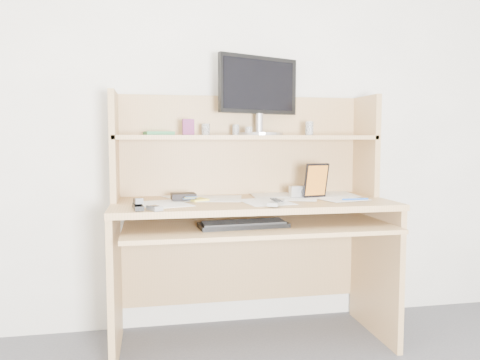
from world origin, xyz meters
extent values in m
cube|color=silver|center=(0.00, 1.80, 1.25)|extent=(3.60, 0.04, 2.50)
cube|color=tan|center=(0.00, 1.48, 0.73)|extent=(1.40, 0.60, 0.03)
cube|color=tan|center=(-0.68, 1.48, 0.36)|extent=(0.03, 0.56, 0.72)
cube|color=tan|center=(0.68, 1.48, 0.36)|extent=(0.03, 0.56, 0.72)
cube|color=tan|center=(0.00, 1.77, 0.34)|extent=(1.34, 0.02, 0.41)
cube|color=tan|center=(0.00, 1.36, 0.64)|extent=(1.28, 0.55, 0.02)
cube|color=tan|center=(0.00, 1.77, 1.02)|extent=(1.40, 0.02, 0.55)
cube|color=tan|center=(-0.68, 1.63, 1.02)|extent=(0.03, 0.30, 0.55)
cube|color=tan|center=(0.68, 1.63, 1.02)|extent=(0.03, 0.30, 0.55)
cube|color=tan|center=(0.00, 1.63, 1.07)|extent=(1.38, 0.30, 0.02)
cube|color=white|center=(0.00, 1.48, 0.75)|extent=(1.32, 0.54, 0.01)
cube|color=black|center=(-0.08, 1.29, 0.66)|extent=(0.42, 0.18, 0.02)
cube|color=black|center=(-0.08, 1.29, 0.67)|extent=(0.40, 0.17, 0.01)
cube|color=gray|center=(0.07, 1.27, 0.76)|extent=(0.12, 0.17, 0.02)
cube|color=#A1A1A4|center=(-0.49, 1.22, 0.77)|extent=(0.07, 0.09, 0.02)
cube|color=black|center=(-0.56, 1.28, 0.78)|extent=(0.06, 0.15, 0.04)
cube|color=black|center=(-0.34, 1.55, 0.77)|extent=(0.13, 0.11, 0.03)
cube|color=gold|center=(-0.27, 1.52, 0.76)|extent=(0.11, 0.11, 0.01)
cube|color=#A9A9AB|center=(0.26, 1.53, 0.78)|extent=(0.10, 0.05, 0.06)
cube|color=black|center=(0.34, 1.49, 0.85)|extent=(0.13, 0.03, 0.18)
cylinder|color=blue|center=(0.50, 1.36, 0.76)|extent=(0.14, 0.01, 0.01)
cube|color=maroon|center=(-0.31, 1.60, 1.12)|extent=(0.06, 0.03, 0.08)
cube|color=#327D57|center=(-0.46, 1.67, 1.09)|extent=(0.16, 0.21, 0.02)
cylinder|color=black|center=(-0.22, 1.65, 1.11)|extent=(0.05, 0.05, 0.06)
cylinder|color=silver|center=(-0.05, 1.67, 1.11)|extent=(0.05, 0.05, 0.06)
cylinder|color=black|center=(0.00, 1.59, 1.10)|extent=(0.05, 0.05, 0.04)
cylinder|color=white|center=(0.34, 1.60, 1.12)|extent=(0.05, 0.05, 0.08)
cylinder|color=#A3A3A8|center=(0.08, 1.65, 1.09)|extent=(0.25, 0.25, 0.02)
cylinder|color=#A3A3A8|center=(0.08, 1.66, 1.15)|extent=(0.04, 0.04, 0.10)
cube|color=black|center=(0.08, 1.68, 1.35)|extent=(0.47, 0.21, 0.31)
cube|color=black|center=(0.08, 1.66, 1.35)|extent=(0.42, 0.17, 0.27)
camera|label=1|loc=(-0.51, -0.82, 1.06)|focal=35.00mm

